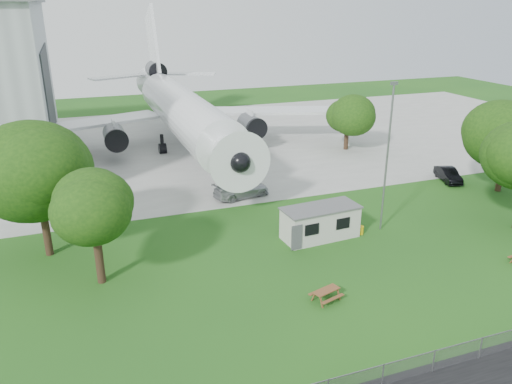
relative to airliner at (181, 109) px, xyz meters
name	(u,v)px	position (x,y,z in m)	size (l,w,h in m)	color
ground	(327,283)	(2.00, -35.86, -5.27)	(160.00, 160.00, 0.00)	#2C681C
concrete_apron	(195,144)	(2.00, 2.14, -5.25)	(120.00, 46.00, 0.03)	#B7B7B2
airliner	(181,109)	(0.00, 0.00, 0.00)	(46.36, 47.73, 17.69)	white
site_cabin	(320,222)	(4.73, -29.33, -3.96)	(6.84, 3.13, 2.62)	beige
picnic_west	(326,300)	(0.95, -37.66, -5.27)	(1.80, 1.50, 0.76)	brown
fence	(416,376)	(2.00, -45.36, -5.27)	(58.00, 0.04, 1.30)	gray
lamp_mast	(387,160)	(10.20, -29.66, 0.73)	(0.16, 0.16, 12.00)	slate
tree_west_big	(36,169)	(-15.59, -25.02, 1.45)	(9.07, 9.07, 11.26)	#382619
tree_west_small	(93,210)	(-12.20, -30.46, 0.00)	(5.97, 5.97, 8.27)	#382619
tree_east_back	(508,133)	(26.37, -25.92, 0.69)	(8.59, 8.59, 10.26)	#382619
tree_far_apron	(348,114)	(19.66, -7.26, -0.72)	(5.78, 5.78, 7.45)	#382619
car_ne_sedan	(448,175)	(23.60, -21.82, -4.56)	(1.50, 4.31, 1.42)	black
car_apron_van	(241,189)	(1.65, -18.76, -4.46)	(2.26, 5.55, 1.61)	#A8AAAF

